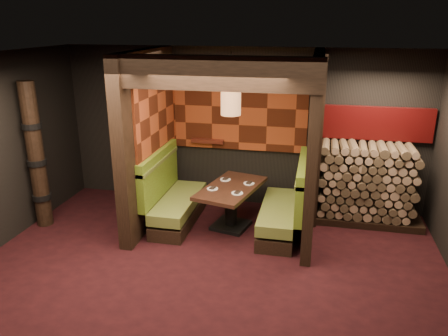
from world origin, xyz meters
TOP-DOWN VIEW (x-y plane):
  - floor at (0.00, 0.00)m, footprint 6.50×5.50m
  - ceiling at (0.00, 0.00)m, footprint 6.50×5.50m
  - wall_back at (0.00, 2.76)m, footprint 6.50×0.02m
  - wall_front at (0.00, -2.76)m, footprint 6.50×0.02m
  - partition_left at (-1.35, 1.65)m, footprint 0.20×2.20m
  - partition_right at (1.30, 1.70)m, footprint 0.15×2.10m
  - header_beam at (-0.02, 0.70)m, footprint 2.85×0.18m
  - tapa_back_panel at (-0.02, 2.71)m, footprint 2.40×0.06m
  - tapa_side_panel at (-1.23, 1.82)m, footprint 0.04×1.85m
  - lacquer_shelf at (-0.60, 2.65)m, footprint 0.60×0.12m
  - booth_bench_left at (-0.96, 1.65)m, footprint 0.68×1.60m
  - booth_bench_right at (0.93, 1.65)m, footprint 0.68×1.60m
  - dining_table at (0.04, 1.64)m, footprint 1.05×1.51m
  - place_settings at (0.04, 1.64)m, footprint 0.71×0.74m
  - pendant_lamp at (0.04, 1.59)m, footprint 0.31×0.31m
  - totem_column at (-3.05, 1.10)m, footprint 0.31×0.31m
  - firewood_stack at (2.29, 2.35)m, footprint 1.73×0.70m
  - mosaic_header at (2.29, 2.68)m, footprint 1.83×0.10m
  - bay_front_post at (1.39, 1.96)m, footprint 0.08×0.08m

SIDE VIEW (x-z plane):
  - floor at x=0.00m, z-range -0.02..0.00m
  - booth_bench_left at x=-0.96m, z-range -0.17..0.97m
  - booth_bench_right at x=0.93m, z-range -0.17..0.97m
  - dining_table at x=0.04m, z-range 0.13..0.85m
  - firewood_stack at x=2.29m, z-range 0.00..1.36m
  - place_settings at x=0.04m, z-range 0.72..0.75m
  - lacquer_shelf at x=-0.60m, z-range 1.15..1.21m
  - totem_column at x=-3.05m, z-range -0.01..2.39m
  - wall_back at x=0.00m, z-range 0.00..2.85m
  - wall_front at x=0.00m, z-range 0.00..2.85m
  - partition_left at x=-1.35m, z-range 0.00..2.85m
  - partition_right at x=1.30m, z-range 0.00..2.85m
  - bay_front_post at x=1.39m, z-range 0.00..2.85m
  - mosaic_header at x=2.29m, z-range 1.36..1.92m
  - tapa_back_panel at x=-0.02m, z-range 1.04..2.60m
  - tapa_side_panel at x=-1.23m, z-range 1.12..2.58m
  - pendant_lamp at x=0.04m, z-range 1.66..2.61m
  - header_beam at x=-0.02m, z-range 2.41..2.85m
  - ceiling at x=0.00m, z-range 2.85..2.87m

